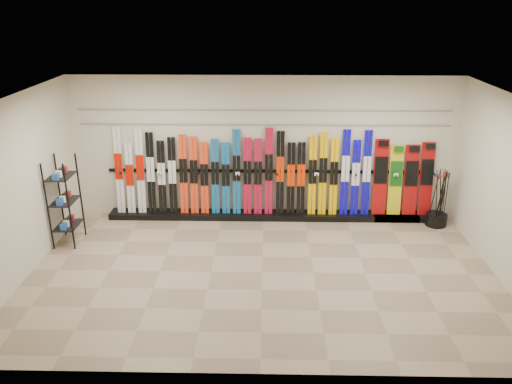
{
  "coord_description": "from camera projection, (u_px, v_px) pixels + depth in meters",
  "views": [
    {
      "loc": [
        0.06,
        -7.53,
        4.45
      ],
      "look_at": [
        -0.13,
        1.0,
        1.1
      ],
      "focal_mm": 35.0,
      "sensor_mm": 36.0,
      "label": 1
    }
  ],
  "objects": [
    {
      "name": "skis",
      "position": [
        243.0,
        175.0,
        10.46
      ],
      "size": [
        5.37,
        0.23,
        1.83
      ],
      "color": "silver",
      "rests_on": "ski_rack_base"
    },
    {
      "name": "pole_bin",
      "position": [
        436.0,
        219.0,
        10.38
      ],
      "size": [
        0.43,
        0.43,
        0.25
      ],
      "primitive_type": "cylinder",
      "color": "black",
      "rests_on": "floor"
    },
    {
      "name": "left_wall",
      "position": [
        19.0,
        190.0,
        8.17
      ],
      "size": [
        0.0,
        5.0,
        5.0
      ],
      "primitive_type": "plane",
      "rotation": [
        1.57,
        0.0,
        1.57
      ],
      "color": "beige",
      "rests_on": "floor"
    },
    {
      "name": "slatwall_rail_1",
      "position": [
        264.0,
        110.0,
        10.1
      ],
      "size": [
        7.6,
        0.02,
        0.03
      ],
      "primitive_type": "cube",
      "color": "gray",
      "rests_on": "back_wall"
    },
    {
      "name": "floor",
      "position": [
        262.0,
        272.0,
        8.63
      ],
      "size": [
        8.0,
        8.0,
        0.0
      ],
      "primitive_type": "plane",
      "color": "#85715C",
      "rests_on": "ground"
    },
    {
      "name": "ski_rack_base",
      "position": [
        274.0,
        215.0,
        10.73
      ],
      "size": [
        8.0,
        0.4,
        0.12
      ],
      "primitive_type": "cube",
      "color": "black",
      "rests_on": "floor"
    },
    {
      "name": "ski_poles",
      "position": [
        441.0,
        199.0,
        10.17
      ],
      "size": [
        0.29,
        0.33,
        1.18
      ],
      "color": "black",
      "rests_on": "pole_bin"
    },
    {
      "name": "right_wall",
      "position": [
        511.0,
        194.0,
        8.0
      ],
      "size": [
        0.0,
        5.0,
        5.0
      ],
      "primitive_type": "plane",
      "rotation": [
        1.57,
        0.0,
        -1.57
      ],
      "color": "beige",
      "rests_on": "floor"
    },
    {
      "name": "accessory_rack",
      "position": [
        64.0,
        201.0,
        9.4
      ],
      "size": [
        0.4,
        0.6,
        1.7
      ],
      "primitive_type": "cube",
      "color": "black",
      "rests_on": "floor"
    },
    {
      "name": "snowboards",
      "position": [
        403.0,
        179.0,
        10.44
      ],
      "size": [
        1.25,
        0.25,
        1.6
      ],
      "color": "#990C0C",
      "rests_on": "ski_rack_base"
    },
    {
      "name": "back_wall",
      "position": [
        264.0,
        148.0,
        10.41
      ],
      "size": [
        8.0,
        0.0,
        8.0
      ],
      "primitive_type": "plane",
      "rotation": [
        1.57,
        0.0,
        0.0
      ],
      "color": "beige",
      "rests_on": "floor"
    },
    {
      "name": "ceiling",
      "position": [
        263.0,
        99.0,
        7.54
      ],
      "size": [
        8.0,
        8.0,
        0.0
      ],
      "primitive_type": "plane",
      "rotation": [
        3.14,
        0.0,
        0.0
      ],
      "color": "silver",
      "rests_on": "back_wall"
    },
    {
      "name": "slatwall_rail_0",
      "position": [
        264.0,
        125.0,
        10.21
      ],
      "size": [
        7.6,
        0.02,
        0.03
      ],
      "primitive_type": "cube",
      "color": "gray",
      "rests_on": "back_wall"
    }
  ]
}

